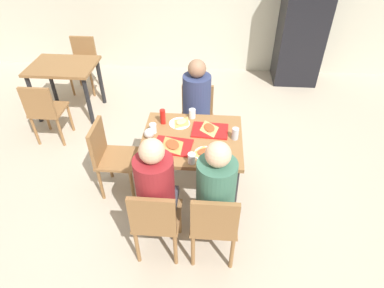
{
  "coord_description": "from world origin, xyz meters",
  "views": [
    {
      "loc": [
        0.2,
        -2.54,
        2.72
      ],
      "look_at": [
        0.0,
        0.0,
        0.69
      ],
      "focal_mm": 30.53,
      "sensor_mm": 36.0,
      "label": 1
    }
  ],
  "objects": [
    {
      "name": "ground_plane",
      "position": [
        0.0,
        0.0,
        -0.01
      ],
      "size": [
        10.0,
        10.0,
        0.02
      ],
      "primitive_type": "cube",
      "color": "#B7A893"
    },
    {
      "name": "main_table",
      "position": [
        0.0,
        0.0,
        0.65
      ],
      "size": [
        0.99,
        0.85,
        0.76
      ],
      "color": "olive",
      "rests_on": "ground_plane"
    },
    {
      "name": "chair_near_left",
      "position": [
        -0.25,
        -0.81,
        0.5
      ],
      "size": [
        0.4,
        0.4,
        0.86
      ],
      "color": "olive",
      "rests_on": "ground_plane"
    },
    {
      "name": "chair_near_right",
      "position": [
        0.25,
        -0.81,
        0.5
      ],
      "size": [
        0.4,
        0.4,
        0.86
      ],
      "color": "olive",
      "rests_on": "ground_plane"
    },
    {
      "name": "chair_far_side",
      "position": [
        0.0,
        0.81,
        0.5
      ],
      "size": [
        0.4,
        0.4,
        0.86
      ],
      "color": "olive",
      "rests_on": "ground_plane"
    },
    {
      "name": "chair_left_end",
      "position": [
        -0.88,
        0.0,
        0.5
      ],
      "size": [
        0.4,
        0.4,
        0.86
      ],
      "color": "olive",
      "rests_on": "ground_plane"
    },
    {
      "name": "person_in_red",
      "position": [
        -0.25,
        -0.67,
        0.75
      ],
      "size": [
        0.32,
        0.42,
        1.27
      ],
      "color": "#383842",
      "rests_on": "ground_plane"
    },
    {
      "name": "person_in_brown_jacket",
      "position": [
        0.25,
        -0.67,
        0.75
      ],
      "size": [
        0.32,
        0.42,
        1.27
      ],
      "color": "#383842",
      "rests_on": "ground_plane"
    },
    {
      "name": "person_far_side",
      "position": [
        -0.0,
        0.67,
        0.75
      ],
      "size": [
        0.32,
        0.42,
        1.27
      ],
      "color": "#383842",
      "rests_on": "ground_plane"
    },
    {
      "name": "tray_red_near",
      "position": [
        -0.17,
        -0.15,
        0.77
      ],
      "size": [
        0.39,
        0.3,
        0.02
      ],
      "primitive_type": "cube",
      "rotation": [
        0.0,
        0.0,
        -0.13
      ],
      "color": "red",
      "rests_on": "main_table"
    },
    {
      "name": "tray_red_far",
      "position": [
        0.17,
        0.13,
        0.77
      ],
      "size": [
        0.37,
        0.28,
        0.02
      ],
      "primitive_type": "cube",
      "rotation": [
        0.0,
        0.0,
        -0.05
      ],
      "color": "red",
      "rests_on": "main_table"
    },
    {
      "name": "paper_plate_center",
      "position": [
        -0.15,
        0.23,
        0.77
      ],
      "size": [
        0.22,
        0.22,
        0.01
      ],
      "primitive_type": "cylinder",
      "color": "white",
      "rests_on": "main_table"
    },
    {
      "name": "paper_plate_near_edge",
      "position": [
        0.15,
        -0.23,
        0.77
      ],
      "size": [
        0.22,
        0.22,
        0.01
      ],
      "primitive_type": "cylinder",
      "color": "white",
      "rests_on": "main_table"
    },
    {
      "name": "pizza_slice_a",
      "position": [
        -0.17,
        -0.15,
        0.79
      ],
      "size": [
        0.27,
        0.29,
        0.02
      ],
      "color": "#C68C47",
      "rests_on": "tray_red_near"
    },
    {
      "name": "pizza_slice_b",
      "position": [
        0.16,
        0.15,
        0.79
      ],
      "size": [
        0.21,
        0.26,
        0.02
      ],
      "color": "#DBAD60",
      "rests_on": "tray_red_far"
    },
    {
      "name": "pizza_slice_c",
      "position": [
        -0.13,
        0.24,
        0.78
      ],
      "size": [
        0.2,
        0.22,
        0.02
      ],
      "color": "tan",
      "rests_on": "paper_plate_center"
    },
    {
      "name": "pizza_slice_d",
      "position": [
        0.15,
        -0.23,
        0.78
      ],
      "size": [
        0.25,
        0.2,
        0.02
      ],
      "color": "tan",
      "rests_on": "paper_plate_near_edge"
    },
    {
      "name": "plastic_cup_a",
      "position": [
        -0.02,
        0.36,
        0.81
      ],
      "size": [
        0.07,
        0.07,
        0.1
      ],
      "primitive_type": "cylinder",
      "color": "white",
      "rests_on": "main_table"
    },
    {
      "name": "plastic_cup_b",
      "position": [
        0.02,
        -0.36,
        0.81
      ],
      "size": [
        0.07,
        0.07,
        0.1
      ],
      "primitive_type": "cylinder",
      "color": "white",
      "rests_on": "main_table"
    },
    {
      "name": "plastic_cup_c",
      "position": [
        -0.4,
        0.06,
        0.81
      ],
      "size": [
        0.07,
        0.07,
        0.1
      ],
      "primitive_type": "cylinder",
      "color": "white",
      "rests_on": "main_table"
    },
    {
      "name": "soda_can",
      "position": [
        0.42,
        0.02,
        0.82
      ],
      "size": [
        0.07,
        0.07,
        0.12
      ],
      "primitive_type": "cylinder",
      "color": "#B7BCC6",
      "rests_on": "main_table"
    },
    {
      "name": "condiment_bottle",
      "position": [
        -0.32,
        0.23,
        0.84
      ],
      "size": [
        0.06,
        0.06,
        0.16
      ],
      "primitive_type": "cylinder",
      "color": "red",
      "rests_on": "main_table"
    },
    {
      "name": "foil_bundle",
      "position": [
        -0.42,
        -0.02,
        0.81
      ],
      "size": [
        0.1,
        0.1,
        0.1
      ],
      "primitive_type": "sphere",
      "color": "silver",
      "rests_on": "main_table"
    },
    {
      "name": "drink_fridge",
      "position": [
        1.56,
        2.85,
        0.95
      ],
      "size": [
        0.7,
        0.6,
        1.9
      ],
      "primitive_type": "cube",
      "color": "black",
      "rests_on": "ground_plane"
    },
    {
      "name": "background_table",
      "position": [
        -1.93,
        1.53,
        0.63
      ],
      "size": [
        0.9,
        0.7,
        0.76
      ],
      "color": "olive",
      "rests_on": "ground_plane"
    },
    {
      "name": "background_chair_near",
      "position": [
        -1.93,
        0.79,
        0.5
      ],
      "size": [
        0.4,
        0.4,
        0.86
      ],
      "color": "olive",
      "rests_on": "ground_plane"
    },
    {
      "name": "background_chair_far",
      "position": [
        -1.93,
        2.26,
        0.5
      ],
      "size": [
        0.4,
        0.4,
        0.86
      ],
      "color": "olive",
      "rests_on": "ground_plane"
    }
  ]
}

